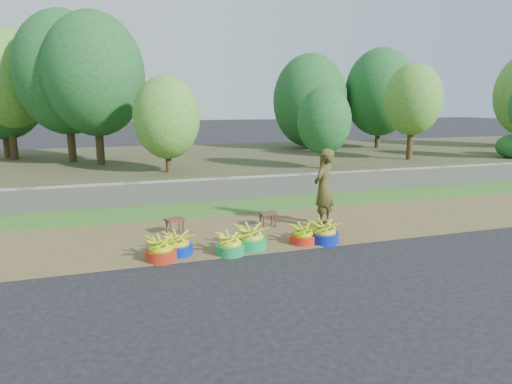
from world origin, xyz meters
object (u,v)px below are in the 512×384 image
object	(u,v)px
basin_e	(303,235)
basin_b	(177,245)
stool_right	(268,215)
basin_a	(161,250)
stool_left	(175,222)
basin_d	(251,239)
basin_c	(230,245)
vendor_woman	(324,188)
basin_f	(324,233)

from	to	relation	value
basin_e	basin_b	bearing A→B (deg)	177.75
stool_right	basin_a	bearing A→B (deg)	-150.66
basin_e	stool_right	world-z (taller)	basin_e
stool_right	stool_left	bearing A→B (deg)	178.48
basin_d	basin_e	size ratio (longest dim) A/B	1.18
basin_a	basin_c	xyz separation A→B (m)	(1.08, -0.05, -0.01)
basin_e	stool_left	xyz separation A→B (m)	(-2.05, 1.19, 0.10)
basin_a	vendor_woman	xyz separation A→B (m)	(3.21, 0.95, 0.62)
basin_a	vendor_woman	bearing A→B (deg)	16.45
basin_c	basin_f	size ratio (longest dim) A/B	0.92
basin_b	basin_c	world-z (taller)	basin_b
stool_right	basin_c	bearing A→B (deg)	-130.46
basin_b	basin_d	bearing A→B (deg)	-3.13
basin_d	stool_right	world-z (taller)	basin_d
stool_left	basin_c	bearing A→B (deg)	-61.51
basin_b	stool_right	xyz separation A→B (m)	(1.90, 1.06, 0.08)
basin_a	basin_c	bearing A→B (deg)	-2.77
vendor_woman	basin_a	bearing A→B (deg)	-22.78
basin_d	vendor_woman	bearing A→B (deg)	26.16
basin_b	vendor_woman	xyz separation A→B (m)	(2.95, 0.79, 0.62)
vendor_woman	basin_f	bearing A→B (deg)	26.13
stool_left	stool_right	bearing A→B (deg)	-1.52
basin_c	stool_right	size ratio (longest dim) A/B	1.40
basin_a	basin_d	bearing A→B (deg)	3.70
basin_c	basin_f	distance (m)	1.71
basin_c	basin_e	xyz separation A→B (m)	(1.33, 0.13, -0.01)
basin_e	stool_left	size ratio (longest dim) A/B	1.15
stool_right	vendor_woman	size ratio (longest dim) A/B	0.22
basin_f	vendor_woman	bearing A→B (deg)	65.37
basin_e	basin_f	world-z (taller)	basin_f
basin_e	vendor_woman	xyz separation A→B (m)	(0.80, 0.87, 0.63)
vendor_woman	basin_d	bearing A→B (deg)	-13.08
basin_b	basin_e	bearing A→B (deg)	-2.25
basin_f	basin_e	bearing A→B (deg)	171.11
basin_a	basin_c	distance (m)	1.08
basin_b	stool_left	distance (m)	1.11
basin_d	basin_f	distance (m)	1.31
basin_d	stool_right	size ratio (longest dim) A/B	1.58
basin_c	stool_right	world-z (taller)	basin_c
stool_right	vendor_woman	distance (m)	1.21
basin_f	basin_d	bearing A→B (deg)	176.63
basin_d	basin_e	world-z (taller)	basin_d
stool_left	basin_e	bearing A→B (deg)	-30.14
basin_d	basin_f	world-z (taller)	basin_d
basin_d	stool_right	bearing A→B (deg)	58.45
stool_left	basin_f	bearing A→B (deg)	-27.24
basin_b	stool_right	world-z (taller)	basin_b
basin_b	basin_e	xyz separation A→B (m)	(2.14, -0.08, -0.01)
basin_b	basin_c	size ratio (longest dim) A/B	1.04
stool_right	vendor_woman	xyz separation A→B (m)	(1.05, -0.27, 0.54)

